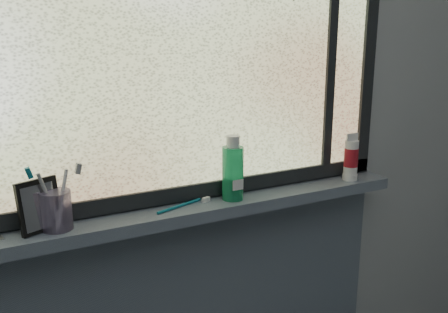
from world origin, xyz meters
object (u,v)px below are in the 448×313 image
vanity_mirror (39,206)px  toothbrush_cup (56,210)px  mouthwash_bottle (233,168)px  cream_tube (351,155)px

vanity_mirror → toothbrush_cup: size_ratio=1.33×
vanity_mirror → mouthwash_bottle: size_ratio=0.84×
mouthwash_bottle → toothbrush_cup: bearing=179.7°
mouthwash_bottle → cream_tube: 0.49m
vanity_mirror → cream_tube: (1.09, -0.02, 0.02)m
vanity_mirror → mouthwash_bottle: 0.60m
toothbrush_cup → cream_tube: 1.05m
toothbrush_cup → cream_tube: size_ratio=0.89×
vanity_mirror → cream_tube: bearing=-22.4°
cream_tube → vanity_mirror: bearing=178.9°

